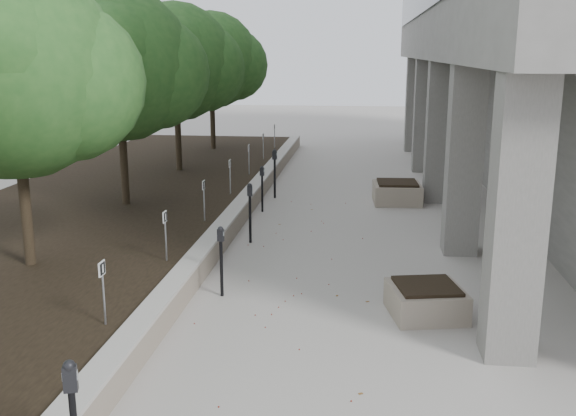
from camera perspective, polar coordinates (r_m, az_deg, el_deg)
The scene contains 21 objects.
ground at distance 9.11m, azimuth -2.40°, elevation -14.33°, with size 90.00×90.00×0.00m, color #A9A49C.
retaining_wall at distance 17.69m, azimuth -3.68°, elevation 0.40°, with size 0.39×26.00×0.50m, color gray, non-canonical shape.
planting_bed at distance 18.71m, azimuth -14.82°, elevation 0.54°, with size 7.00×26.00×0.40m, color black.
crabapple_tree_2 at distance 12.59m, azimuth -22.55°, elevation 7.33°, with size 4.60×4.00×5.44m, color #255520, non-canonical shape.
crabapple_tree_3 at distance 17.12m, azimuth -14.42°, elevation 9.29°, with size 4.60×4.00×5.44m, color #255520, non-canonical shape.
crabapple_tree_4 at distance 21.85m, azimuth -9.71°, elevation 10.34°, with size 4.60×4.00×5.44m, color #255520, non-canonical shape.
crabapple_tree_5 at distance 26.68m, azimuth -6.68°, elevation 10.98°, with size 4.60×4.00×5.44m, color #255520, non-canonical shape.
parking_sign_2 at distance 9.80m, azimuth -15.78°, elevation -7.16°, with size 0.04×0.22×0.96m, color black, non-canonical shape.
parking_sign_3 at distance 12.48m, azimuth -10.61°, elevation -2.41°, with size 0.04×0.22×0.96m, color black, non-canonical shape.
parking_sign_4 at distance 15.28m, azimuth -7.32°, elevation 0.64°, with size 0.04×0.22×0.96m, color black, non-canonical shape.
parking_sign_5 at distance 18.14m, azimuth -5.06°, elevation 2.73°, with size 0.04×0.22×0.96m, color black, non-canonical shape.
parking_sign_6 at distance 21.05m, azimuth -3.42°, elevation 4.25°, with size 0.04×0.22×0.96m, color black, non-canonical shape.
parking_sign_7 at distance 23.97m, azimuth -2.17°, elevation 5.40°, with size 0.04×0.22×0.96m, color black, non-canonical shape.
parking_sign_8 at distance 26.91m, azimuth -1.19°, elevation 6.30°, with size 0.04×0.22×0.96m, color black, non-canonical shape.
parking_meter_2 at distance 11.62m, azimuth -5.83°, elevation -4.66°, with size 0.13×0.09×1.29m, color black, non-canonical shape.
parking_meter_3 at distance 14.79m, azimuth -3.33°, elevation -0.45°, with size 0.14×0.10×1.38m, color black, non-canonical shape.
parking_meter_4 at distance 17.67m, azimuth -2.26°, elevation 1.66°, with size 0.12×0.09×1.26m, color black, non-canonical shape.
parking_meter_5 at distance 19.33m, azimuth -1.16°, elevation 3.01°, with size 0.14×0.10×1.47m, color black, non-canonical shape.
planter_front at distance 11.10m, azimuth 11.93°, elevation -7.83°, with size 1.15×1.15×0.54m, color gray, non-canonical shape.
planter_back at distance 19.06m, azimuth 9.48°, elevation 1.38°, with size 1.33×1.33×0.62m, color gray, non-canonical shape.
berry_scatter at distance 13.70m, azimuth 0.47°, elevation -4.53°, with size 3.30×14.10×0.02m, color maroon, non-canonical shape.
Camera 1 is at (1.30, -7.95, 4.25)m, focal length 40.81 mm.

